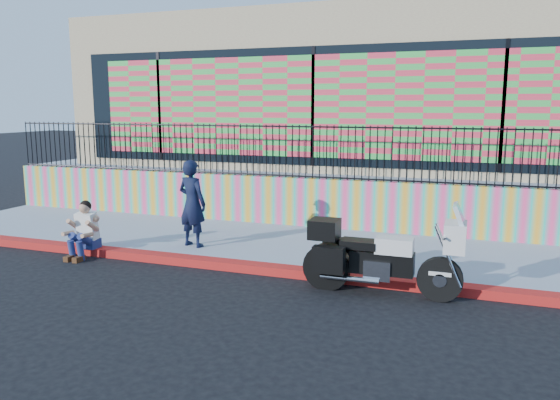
% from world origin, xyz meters
% --- Properties ---
extents(ground, '(90.00, 90.00, 0.00)m').
position_xyz_m(ground, '(0.00, 0.00, 0.00)').
color(ground, black).
rests_on(ground, ground).
extents(red_curb, '(16.00, 0.30, 0.15)m').
position_xyz_m(red_curb, '(0.00, 0.00, 0.07)').
color(red_curb, '#AB0C22').
rests_on(red_curb, ground).
extents(sidewalk, '(16.00, 3.00, 0.15)m').
position_xyz_m(sidewalk, '(0.00, 1.65, 0.07)').
color(sidewalk, '#878FA2').
rests_on(sidewalk, ground).
extents(mural_wall, '(16.00, 0.20, 1.10)m').
position_xyz_m(mural_wall, '(0.00, 3.25, 0.70)').
color(mural_wall, '#FF4383').
rests_on(mural_wall, sidewalk).
extents(metal_fence, '(15.80, 0.04, 1.20)m').
position_xyz_m(metal_fence, '(0.00, 3.25, 1.85)').
color(metal_fence, black).
rests_on(metal_fence, mural_wall).
extents(elevated_platform, '(16.00, 10.00, 1.25)m').
position_xyz_m(elevated_platform, '(0.00, 8.35, 0.62)').
color(elevated_platform, '#878FA2').
rests_on(elevated_platform, ground).
extents(storefront_building, '(14.00, 8.06, 4.00)m').
position_xyz_m(storefront_building, '(0.00, 8.13, 3.25)').
color(storefront_building, tan).
rests_on(storefront_building, elevated_platform).
extents(police_motorcycle, '(2.39, 0.79, 1.49)m').
position_xyz_m(police_motorcycle, '(2.40, -0.41, 0.62)').
color(police_motorcycle, black).
rests_on(police_motorcycle, ground).
extents(police_officer, '(0.69, 0.53, 1.70)m').
position_xyz_m(police_officer, '(-1.43, 0.73, 1.00)').
color(police_officer, black).
rests_on(police_officer, sidewalk).
extents(seated_man, '(0.54, 0.71, 1.06)m').
position_xyz_m(seated_man, '(-3.26, -0.27, 0.45)').
color(seated_man, navy).
rests_on(seated_man, ground).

